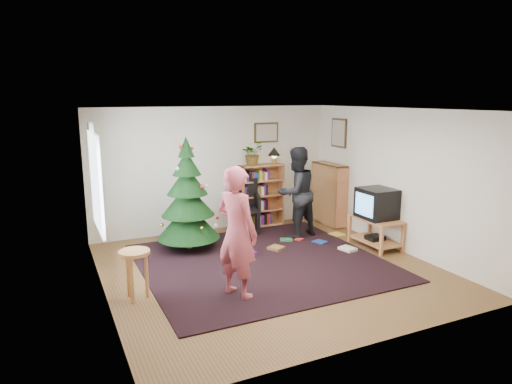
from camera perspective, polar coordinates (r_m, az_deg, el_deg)
name	(u,v)px	position (r m, az deg, el deg)	size (l,w,h in m)	color
floor	(270,269)	(7.37, 1.72, -9.56)	(5.00, 5.00, 0.00)	brown
ceiling	(271,109)	(6.86, 1.85, 10.27)	(5.00, 5.00, 0.00)	white
wall_back	(215,169)	(9.27, -5.19, 2.87)	(5.00, 0.02, 2.50)	silver
wall_front	(377,236)	(4.98, 14.89, -5.35)	(5.00, 0.02, 2.50)	silver
wall_left	(100,208)	(6.32, -18.93, -1.96)	(0.02, 5.00, 2.50)	silver
wall_right	(397,180)	(8.42, 17.17, 1.48)	(0.02, 5.00, 2.50)	silver
rug	(261,262)	(7.62, 0.69, -8.74)	(3.80, 3.60, 0.02)	black
window_pane	(96,182)	(6.86, -19.38, 1.19)	(0.04, 1.20, 1.40)	silver
curtain	(94,174)	(7.55, -19.63, 2.10)	(0.06, 0.35, 1.60)	white
picture_back	(266,133)	(9.62, 1.29, 7.44)	(0.55, 0.03, 0.42)	#4C3319
picture_right	(339,133)	(9.67, 10.34, 7.28)	(0.03, 0.50, 0.60)	#4C3319
christmas_tree	(188,203)	(8.13, -8.52, -1.40)	(1.12, 1.12, 2.02)	#3F2816
bookshelf_back	(261,195)	(9.60, 0.64, -0.32)	(0.95, 0.30, 1.30)	#BB6D42
bookshelf_right	(329,193)	(9.86, 9.10, -0.16)	(0.30, 0.95, 1.30)	#BB6D42
tv_stand	(375,230)	(8.56, 14.71, -4.57)	(0.53, 0.96, 0.55)	#BB6D42
crt_tv	(377,203)	(8.43, 14.86, -1.37)	(0.57, 0.61, 0.54)	black
armchair	(243,203)	(9.25, -1.68, -1.41)	(0.73, 0.74, 1.05)	black
stool	(135,262)	(6.35, -14.93, -8.43)	(0.41, 0.41, 0.69)	#BB6D42
person_standing	(237,232)	(6.13, -2.40, -5.07)	(0.66, 0.43, 1.81)	#B94A59
person_by_chair	(296,193)	(8.78, 5.04, -0.08)	(0.86, 0.67, 1.76)	black
potted_plant	(252,153)	(9.37, -0.45, 4.86)	(0.45, 0.39, 0.50)	gray
table_lamp	(274,153)	(9.59, 2.28, 4.95)	(0.26, 0.26, 0.35)	#A57F33
floor_clutter	(303,243)	(8.50, 5.92, -6.38)	(2.23, 1.14, 0.08)	#A51E19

